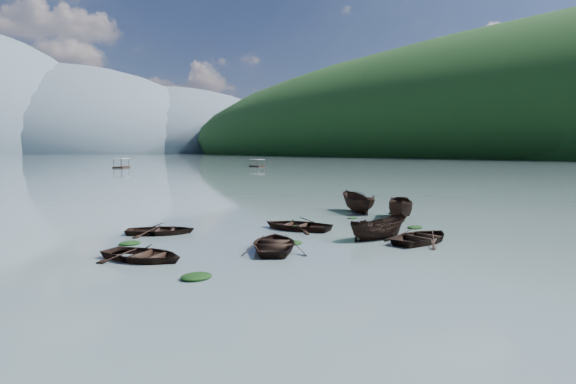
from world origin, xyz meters
TOP-DOWN VIEW (x-y plane):
  - ground_plane at (0.00, 0.00)m, footprint 2400.00×2400.00m
  - right_hill_far at (460.00, 220.00)m, footprint 520.00×1200.00m
  - haze_mtn_c at (140.00, 900.00)m, footprint 520.00×520.00m
  - haze_mtn_d at (320.00, 900.00)m, footprint 520.00×520.00m
  - rowboat_0 at (-12.00, 6.38)m, footprint 4.59×4.99m
  - rowboat_1 at (-5.95, 4.77)m, footprint 5.21×5.52m
  - rowboat_2 at (0.15, 3.57)m, footprint 3.96×1.78m
  - rowboat_3 at (-1.64, 8.73)m, footprint 4.82×5.36m
  - rowboat_4 at (1.56, 1.67)m, footprint 4.75×3.70m
  - rowboat_5 at (6.92, 7.74)m, footprint 4.59×4.31m
  - rowboat_6 at (-9.15, 12.09)m, footprint 4.80×4.36m
  - rowboat_8 at (6.83, 12.09)m, footprint 3.37×4.97m
  - weed_clump_0 at (-11.28, 2.24)m, footprint 1.24×1.02m
  - weed_clump_1 at (-4.48, 5.26)m, footprint 1.07×0.85m
  - weed_clump_2 at (4.63, 4.65)m, footprint 1.06×0.85m
  - weed_clump_3 at (4.25, 9.87)m, footprint 0.82×0.69m
  - weed_clump_4 at (5.77, 7.03)m, footprint 1.13×0.90m
  - weed_clump_5 at (-11.51, 10.12)m, footprint 1.13×0.91m
  - weed_clump_6 at (-1.31, 9.01)m, footprint 1.08×0.90m
  - weed_clump_7 at (8.74, 9.83)m, footprint 1.19×0.96m
  - pontoon_centre at (17.05, 117.26)m, footprint 6.08×7.12m
  - pontoon_right at (53.13, 102.77)m, footprint 2.43×5.67m

SIDE VIEW (x-z plane):
  - ground_plane at x=0.00m, z-range 0.00..0.00m
  - right_hill_far at x=460.00m, z-range -95.00..95.00m
  - haze_mtn_c at x=140.00m, z-range -130.00..130.00m
  - haze_mtn_d at x=320.00m, z-range -110.00..110.00m
  - rowboat_0 at x=-12.00m, z-range -0.42..0.42m
  - rowboat_1 at x=-5.95m, z-range -0.47..0.47m
  - rowboat_2 at x=0.15m, z-range -0.74..0.74m
  - rowboat_3 at x=-1.64m, z-range -0.46..0.46m
  - rowboat_4 at x=1.56m, z-range -0.45..0.45m
  - rowboat_5 at x=6.92m, z-range -0.88..0.88m
  - rowboat_6 at x=-9.15m, z-range -0.41..0.41m
  - rowboat_8 at x=6.83m, z-range -0.90..0.90m
  - weed_clump_0 at x=-11.28m, z-range -0.14..0.14m
  - weed_clump_1 at x=-4.48m, z-range -0.12..0.12m
  - weed_clump_2 at x=4.63m, z-range -0.12..0.12m
  - weed_clump_3 at x=4.25m, z-range -0.09..0.09m
  - weed_clump_4 at x=5.77m, z-range -0.12..0.12m
  - weed_clump_5 at x=-11.51m, z-range -0.12..0.12m
  - weed_clump_6 at x=-1.31m, z-range -0.11..0.11m
  - weed_clump_7 at x=8.74m, z-range -0.13..0.13m
  - pontoon_centre at x=17.05m, z-range -1.29..1.29m
  - pontoon_right at x=53.13m, z-range -1.08..1.08m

